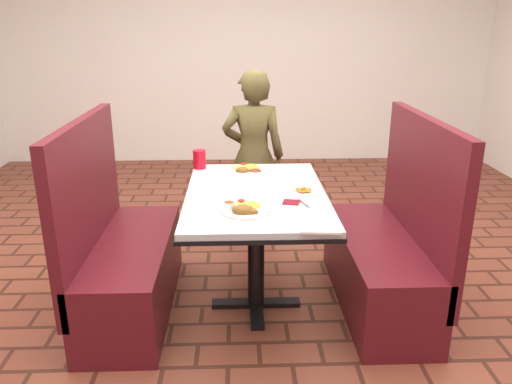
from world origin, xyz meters
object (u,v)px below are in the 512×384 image
far_dinner_plate (247,168)px  plantain_plate (304,191)px  diner_person (253,156)px  booth_bench_right (386,255)px  red_tumbler (199,159)px  near_dinner_plate (244,206)px  booth_bench_left (123,260)px  dining_table (256,208)px

far_dinner_plate → plantain_plate: far_dinner_plate is taller
diner_person → plantain_plate: 1.15m
booth_bench_right → plantain_plate: bearing=-177.6°
plantain_plate → red_tumbler: red_tumbler is taller
booth_bench_right → far_dinner_plate: booth_bench_right is taller
near_dinner_plate → far_dinner_plate: bearing=87.7°
booth_bench_right → plantain_plate: booth_bench_right is taller
booth_bench_left → plantain_plate: bearing=-1.2°
dining_table → booth_bench_right: (0.80, 0.00, -0.32)m
dining_table → near_dinner_plate: 0.34m
far_dinner_plate → plantain_plate: (0.32, -0.44, -0.01)m
far_dinner_plate → diner_person: bearing=84.5°
plantain_plate → red_tumbler: (-0.64, 0.53, 0.05)m
diner_person → red_tumbler: bearing=60.8°
diner_person → plantain_plate: (0.26, -1.12, 0.08)m
dining_table → diner_person: bearing=88.9°
near_dinner_plate → plantain_plate: (0.35, 0.29, -0.02)m
diner_person → dining_table: bearing=92.7°
booth_bench_right → diner_person: size_ratio=0.89×
plantain_plate → red_tumbler: 0.83m
diner_person → far_dinner_plate: 0.69m
far_dinner_plate → dining_table: bearing=-83.9°
far_dinner_plate → red_tumbler: (-0.32, 0.09, 0.04)m
near_dinner_plate → booth_bench_right: bearing=19.6°
diner_person → plantain_plate: size_ratio=8.25×
dining_table → diner_person: size_ratio=0.90×
dining_table → booth_bench_left: 0.86m
near_dinner_plate → plantain_plate: near_dinner_plate is taller
booth_bench_left → plantain_plate: booth_bench_left is taller
diner_person → far_dinner_plate: size_ratio=5.05×
booth_bench_left → far_dinner_plate: 0.97m
dining_table → booth_bench_left: bearing=180.0°
booth_bench_right → diner_person: bearing=125.3°
far_dinner_plate → plantain_plate: bearing=-54.0°
booth_bench_right → red_tumbler: booth_bench_right is taller
near_dinner_plate → red_tumbler: 0.87m
red_tumbler → near_dinner_plate: bearing=-70.8°
diner_person → near_dinner_plate: 1.42m
booth_bench_left → near_dinner_plate: (0.72, -0.31, 0.45)m
dining_table → far_dinner_plate: bearing=96.1°
booth_bench_right → plantain_plate: 0.68m
near_dinner_plate → far_dinner_plate: size_ratio=0.97×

